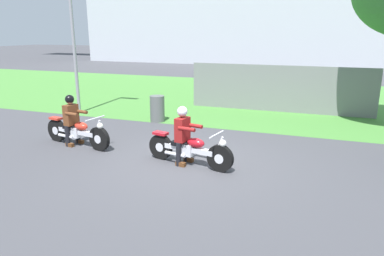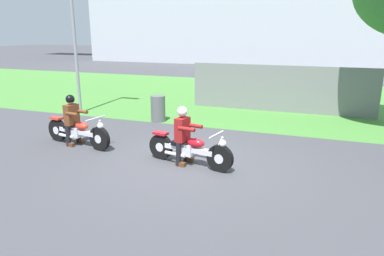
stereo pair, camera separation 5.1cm
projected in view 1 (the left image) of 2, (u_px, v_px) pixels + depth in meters
ground at (186, 162)px, 8.61m from camera, size 120.00×120.00×0.00m
grass_verge at (255, 97)px, 16.98m from camera, size 60.00×12.00×0.01m
motorcycle_lead at (189, 149)px, 8.36m from camera, size 2.23×0.74×0.87m
rider_lead at (183, 131)px, 8.33m from camera, size 0.61×0.53×1.39m
motorcycle_follow at (77, 132)px, 9.77m from camera, size 2.27×0.75×0.88m
rider_follow at (72, 116)px, 9.75m from camera, size 0.61×0.53×1.40m
streetlight_pole at (73, 6)px, 12.80m from camera, size 0.96×0.20×6.35m
trash_can at (157, 109)px, 12.40m from camera, size 0.50×0.50×0.91m
fence_segment at (279, 89)px, 13.81m from camera, size 7.00×0.06×1.80m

